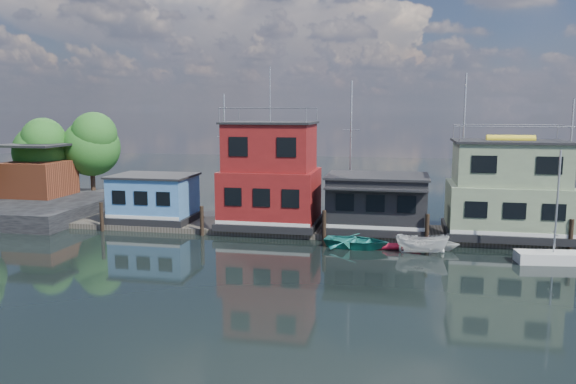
% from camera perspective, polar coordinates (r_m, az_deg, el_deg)
% --- Properties ---
extents(ground, '(160.00, 160.00, 0.00)m').
position_cam_1_polar(ground, '(30.40, 8.88, -9.28)').
color(ground, black).
rests_on(ground, ground).
extents(dock, '(48.00, 5.00, 0.40)m').
position_cam_1_polar(dock, '(41.95, 9.63, -4.07)').
color(dock, '#595147').
rests_on(dock, ground).
extents(houseboat_blue, '(6.40, 4.90, 3.66)m').
position_cam_1_polar(houseboat_blue, '(45.73, -13.46, -0.59)').
color(houseboat_blue, black).
rests_on(houseboat_blue, dock).
extents(houseboat_red, '(7.40, 5.90, 11.86)m').
position_cam_1_polar(houseboat_red, '(42.37, -1.80, 1.53)').
color(houseboat_red, black).
rests_on(houseboat_red, dock).
extents(houseboat_dark, '(7.40, 6.10, 4.06)m').
position_cam_1_polar(houseboat_dark, '(41.52, 9.02, -1.07)').
color(houseboat_dark, black).
rests_on(houseboat_dark, dock).
extents(houseboat_green, '(8.40, 5.90, 7.03)m').
position_cam_1_polar(houseboat_green, '(42.00, 21.41, 0.12)').
color(houseboat_green, black).
rests_on(houseboat_green, dock).
extents(pilings, '(42.28, 0.28, 2.20)m').
position_cam_1_polar(pilings, '(39.03, 9.04, -3.64)').
color(pilings, '#2D2116').
rests_on(pilings, ground).
extents(background_masts, '(36.40, 0.16, 12.00)m').
position_cam_1_polar(background_masts, '(47.24, 15.82, 3.69)').
color(background_masts, silver).
rests_on(background_masts, ground).
extents(shore, '(12.40, 15.72, 8.24)m').
position_cam_1_polar(shore, '(55.22, -23.84, 1.90)').
color(shore, black).
rests_on(shore, ground).
extents(dinghy_white, '(2.43, 2.26, 1.05)m').
position_cam_1_polar(dinghy_white, '(38.35, 15.60, -4.95)').
color(dinghy_white, silver).
rests_on(dinghy_white, ground).
extents(red_kayak, '(3.00, 0.78, 0.44)m').
position_cam_1_polar(red_kayak, '(37.83, 11.05, -5.45)').
color(red_kayak, red).
rests_on(red_kayak, ground).
extents(day_sailer, '(4.46, 1.95, 6.81)m').
position_cam_1_polar(day_sailer, '(37.53, 25.35, -5.94)').
color(day_sailer, silver).
rests_on(day_sailer, ground).
extents(dinghy_teal, '(4.73, 3.69, 0.89)m').
position_cam_1_polar(dinghy_teal, '(37.85, 6.99, -4.99)').
color(dinghy_teal, '#238079').
rests_on(dinghy_teal, ground).
extents(motorboat, '(3.45, 1.57, 1.29)m').
position_cam_1_polar(motorboat, '(37.04, 13.46, -5.15)').
color(motorboat, white).
rests_on(motorboat, ground).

